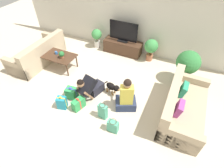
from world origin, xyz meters
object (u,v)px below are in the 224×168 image
(potted_plant_back_left, at_px, (97,36))
(mug, at_px, (56,53))
(dog, at_px, (113,87))
(gift_box_c, at_px, (71,93))
(potted_plant_corner_right, at_px, (188,63))
(potted_plant_back_right, at_px, (151,47))
(sofa_right, at_px, (182,107))
(gift_box_b, at_px, (79,104))
(gift_bag_a, at_px, (103,111))
(gift_box_a, at_px, (62,103))
(person_kneeling, at_px, (90,87))
(gift_bag_b, at_px, (113,126))
(tv, at_px, (123,33))
(person_sitting, at_px, (126,98))
(coffee_table, at_px, (58,57))
(sofa_left, at_px, (38,54))
(tv_console, at_px, (123,47))
(tabletop_plant, at_px, (62,54))

(potted_plant_back_left, xyz_separation_m, mug, (-0.59, -1.61, 0.06))
(dog, xyz_separation_m, gift_box_c, (-0.96, -0.60, -0.09))
(potted_plant_corner_right, distance_m, potted_plant_back_right, 1.40)
(sofa_right, xyz_separation_m, gift_box_b, (-2.42, -0.89, -0.13))
(potted_plant_back_left, relative_size, gift_bag_a, 1.60)
(sofa_right, height_order, gift_box_a, sofa_right)
(person_kneeling, distance_m, mug, 1.84)
(gift_bag_b, height_order, mug, mug)
(tv, bearing_deg, potted_plant_back_left, -177.23)
(person_sitting, xyz_separation_m, gift_box_c, (-1.48, -0.29, -0.21))
(coffee_table, xyz_separation_m, potted_plant_corner_right, (3.79, 1.00, 0.24))
(sofa_right, distance_m, gift_box_a, 3.01)
(person_kneeling, xyz_separation_m, gift_bag_b, (1.03, -0.75, -0.17))
(mug, bearing_deg, dog, -10.85)
(dog, bearing_deg, sofa_left, 99.94)
(gift_bag_a, xyz_separation_m, gift_bag_b, (0.39, -0.25, -0.05))
(potted_plant_back_right, distance_m, person_kneeling, 2.57)
(person_kneeling, bearing_deg, gift_box_c, -134.53)
(sofa_left, relative_size, dog, 3.74)
(gift_box_a, distance_m, gift_bag_a, 1.11)
(person_kneeling, distance_m, person_sitting, 1.03)
(coffee_table, bearing_deg, gift_box_c, -40.99)
(person_sitting, bearing_deg, potted_plant_back_left, -73.18)
(dog, relative_size, gift_box_c, 1.39)
(sofa_left, distance_m, tv, 2.99)
(person_sitting, bearing_deg, mug, -40.34)
(tv_console, xyz_separation_m, potted_plant_back_right, (1.03, -0.05, 0.28))
(gift_box_a, bearing_deg, gift_bag_a, 8.98)
(coffee_table, distance_m, gift_bag_a, 2.53)
(gift_box_b, relative_size, gift_bag_a, 0.85)
(tv, distance_m, potted_plant_back_right, 1.07)
(potted_plant_back_right, bearing_deg, tv, 177.23)
(potted_plant_back_left, xyz_separation_m, gift_box_c, (0.63, -2.63, -0.30))
(tv, height_order, gift_box_c, tv)
(potted_plant_back_left, distance_m, person_sitting, 3.16)
(tv, relative_size, gift_box_a, 2.46)
(coffee_table, xyz_separation_m, tabletop_plant, (0.20, -0.05, 0.17))
(sofa_left, bearing_deg, tabletop_plant, 89.17)
(person_kneeling, xyz_separation_m, mug, (-1.67, 0.76, 0.17))
(coffee_table, bearing_deg, gift_box_b, -38.92)
(sofa_right, height_order, potted_plant_corner_right, potted_plant_corner_right)
(dog, height_order, gift_bag_a, gift_bag_a)
(sofa_left, xyz_separation_m, gift_box_b, (2.36, -1.19, -0.13))
(tv, xyz_separation_m, gift_bag_b, (1.07, -3.17, -0.61))
(tv_console, bearing_deg, sofa_right, -40.24)
(gift_bag_b, bearing_deg, sofa_right, 40.33)
(tv_console, relative_size, gift_bag_a, 3.05)
(tv, bearing_deg, sofa_right, -40.24)
(sofa_left, xyz_separation_m, tv, (2.38, 1.74, 0.50))
(person_kneeling, bearing_deg, tabletop_plant, 169.22)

